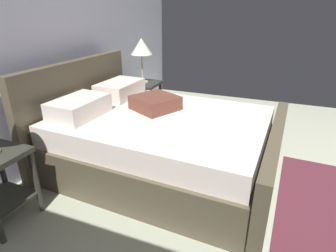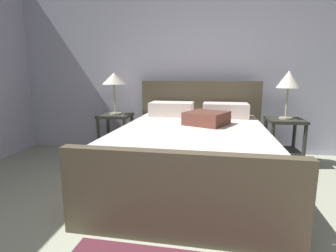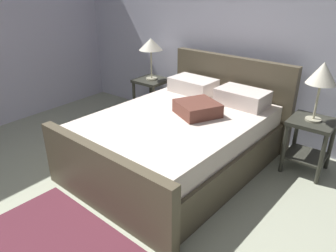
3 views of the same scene
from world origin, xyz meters
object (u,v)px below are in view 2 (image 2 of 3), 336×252
object	(u,v)px
table_lamp_right	(289,80)
table_lamp_left	(114,80)
bed	(193,151)
nightstand_right	(284,134)
nightstand_left	(116,128)

from	to	relation	value
table_lamp_right	table_lamp_left	world-z (taller)	table_lamp_right
table_lamp_right	bed	bearing A→B (deg)	-147.41
nightstand_right	table_lamp_left	bearing A→B (deg)	177.11
table_lamp_right	table_lamp_left	xyz separation A→B (m)	(-2.30, 0.12, 0.01)
table_lamp_left	table_lamp_right	bearing A→B (deg)	-2.89
table_lamp_right	table_lamp_left	size ratio (longest dim) A/B	1.04
nightstand_left	table_lamp_left	xyz separation A→B (m)	(-0.00, 0.00, 0.69)
nightstand_right	table_lamp_right	bearing A→B (deg)	0.00
nightstand_right	nightstand_left	bearing A→B (deg)	177.11
nightstand_left	table_lamp_right	bearing A→B (deg)	-2.89
table_lamp_left	nightstand_left	bearing A→B (deg)	-63.43
table_lamp_right	nightstand_left	bearing A→B (deg)	177.11
nightstand_right	table_lamp_left	xyz separation A→B (m)	(-2.30, 0.12, 0.69)
bed	table_lamp_left	world-z (taller)	table_lamp_left
nightstand_right	table_lamp_right	world-z (taller)	table_lamp_right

